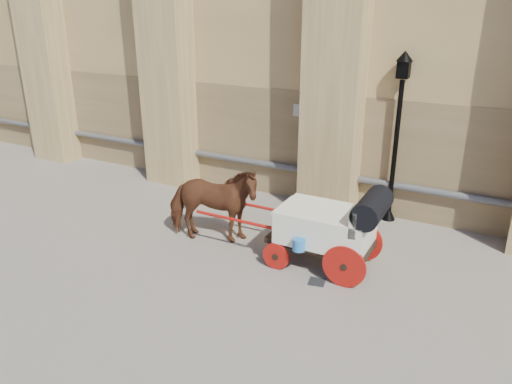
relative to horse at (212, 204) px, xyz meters
The scene contains 5 objects.
ground 2.93m from the horse, 14.10° to the right, with size 90.00×90.00×0.00m, color slate.
horse is the anchor object (origin of this frame).
carriage 2.79m from the horse, ahead, with size 4.05×1.44×1.77m.
street_lamp 4.70m from the horse, 43.75° to the left, with size 0.39×0.39×4.15m.
drain_grate_near 2.98m from the horse, 11.37° to the right, with size 0.32×0.32×0.01m, color black.
Camera 1 is at (3.04, -7.99, 5.26)m, focal length 35.00 mm.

